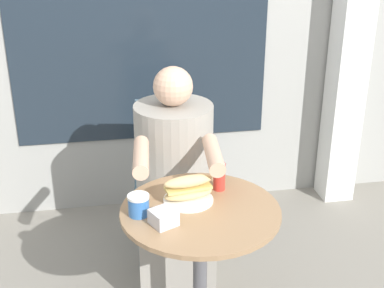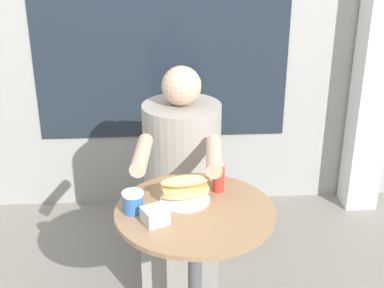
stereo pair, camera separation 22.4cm
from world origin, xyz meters
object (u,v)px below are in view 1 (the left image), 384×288
sandwich_on_plate (188,190)px  drink_cup (139,205)px  diner_chair (168,163)px  seated_diner (175,197)px  cafe_table (200,251)px  condiment_bottle (219,174)px

sandwich_on_plate → drink_cup: size_ratio=2.48×
diner_chair → seated_diner: seated_diner is taller
sandwich_on_plate → seated_diner: bearing=89.2°
cafe_table → condiment_bottle: size_ratio=4.68×
sandwich_on_plate → cafe_table: bearing=-64.2°
cafe_table → seated_diner: seated_diner is taller
seated_diner → drink_cup: (-0.22, -0.52, 0.27)m
diner_chair → sandwich_on_plate: diner_chair is taller
drink_cup → condiment_bottle: 0.39m
drink_cup → condiment_bottle: (0.36, 0.15, 0.03)m
cafe_table → drink_cup: bearing=179.2°
seated_diner → cafe_table: bearing=98.7°
seated_diner → sandwich_on_plate: seated_diner is taller
diner_chair → sandwich_on_plate: 0.84m
drink_cup → condiment_bottle: bearing=22.5°
diner_chair → cafe_table: bearing=96.6°
condiment_bottle → diner_chair: bearing=100.0°
diner_chair → condiment_bottle: (0.13, -0.73, 0.28)m
cafe_table → sandwich_on_plate: size_ratio=3.40×
seated_diner → condiment_bottle: (0.14, -0.38, 0.31)m
seated_diner → drink_cup: size_ratio=13.47×
sandwich_on_plate → condiment_bottle: 0.17m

